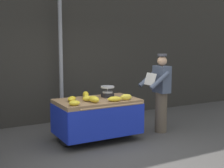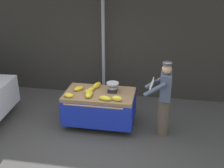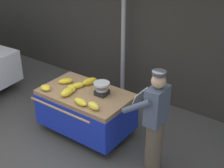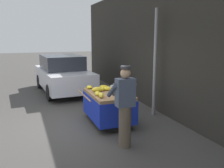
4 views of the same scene
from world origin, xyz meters
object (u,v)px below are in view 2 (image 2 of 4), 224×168
(banana_bunch_4, at_px, (97,85))
(banana_bunch_6, at_px, (89,92))
(banana_bunch_0, at_px, (105,98))
(banana_bunch_2, at_px, (89,94))
(banana_bunch_7, at_px, (79,88))
(banana_bunch_3, at_px, (117,98))
(banana_bunch_5, at_px, (91,89))
(banana_cart, at_px, (100,102))
(banana_bunch_1, at_px, (69,95))
(weighing_scale, at_px, (113,87))
(street_pole, at_px, (103,46))
(vendor_person, at_px, (164,99))

(banana_bunch_4, distance_m, banana_bunch_6, 0.39)
(banana_bunch_4, bearing_deg, banana_bunch_0, -62.76)
(banana_bunch_2, bearing_deg, banana_bunch_7, 136.64)
(banana_bunch_3, height_order, banana_bunch_5, banana_bunch_3)
(banana_cart, relative_size, banana_bunch_4, 5.51)
(banana_cart, distance_m, banana_bunch_1, 0.76)
(banana_bunch_4, height_order, banana_bunch_6, banana_bunch_4)
(weighing_scale, bearing_deg, banana_bunch_1, -153.96)
(banana_bunch_0, bearing_deg, weighing_scale, 79.38)
(banana_bunch_0, height_order, banana_bunch_2, banana_bunch_2)
(weighing_scale, height_order, banana_bunch_2, weighing_scale)
(street_pole, relative_size, banana_bunch_0, 10.86)
(street_pole, distance_m, banana_bunch_5, 1.58)
(street_pole, bearing_deg, vendor_person, -44.38)
(banana_cart, relative_size, weighing_scale, 5.82)
(street_pole, relative_size, banana_bunch_1, 14.63)
(banana_cart, xyz_separation_m, banana_bunch_2, (-0.19, -0.25, 0.30))
(banana_cart, xyz_separation_m, banana_bunch_7, (-0.51, 0.06, 0.28))
(weighing_scale, relative_size, banana_bunch_0, 0.99)
(weighing_scale, xyz_separation_m, banana_bunch_6, (-0.52, -0.20, -0.07))
(banana_bunch_6, distance_m, vendor_person, 1.70)
(weighing_scale, distance_m, banana_bunch_2, 0.60)
(street_pole, xyz_separation_m, banana_bunch_0, (0.41, -1.85, -0.64))
(weighing_scale, relative_size, banana_bunch_6, 1.20)
(banana_bunch_3, bearing_deg, banana_bunch_1, 179.88)
(vendor_person, bearing_deg, street_pole, 135.62)
(banana_bunch_3, bearing_deg, banana_bunch_0, -177.69)
(banana_bunch_1, xyz_separation_m, banana_bunch_4, (0.50, 0.62, 0.02))
(banana_bunch_6, xyz_separation_m, vendor_person, (1.69, -0.06, -0.01))
(street_pole, height_order, banana_bunch_6, street_pole)
(banana_bunch_1, relative_size, banana_bunch_3, 0.90)
(weighing_scale, bearing_deg, banana_bunch_0, -100.62)
(banana_bunch_5, bearing_deg, banana_bunch_3, -29.85)
(banana_bunch_1, distance_m, vendor_person, 2.10)
(street_pole, xyz_separation_m, banana_bunch_1, (-0.41, -1.83, -0.64))
(banana_bunch_4, distance_m, banana_bunch_7, 0.45)
(banana_bunch_5, height_order, banana_bunch_6, same)
(banana_cart, distance_m, banana_bunch_3, 0.65)
(banana_bunch_4, height_order, banana_bunch_5, banana_bunch_4)
(banana_bunch_6, distance_m, banana_bunch_7, 0.32)
(weighing_scale, height_order, banana_bunch_0, weighing_scale)
(banana_bunch_2, xyz_separation_m, banana_bunch_4, (0.07, 0.53, 0.00))
(banana_bunch_0, bearing_deg, banana_bunch_6, 148.77)
(banana_cart, height_order, banana_bunch_4, banana_bunch_4)
(banana_bunch_3, distance_m, vendor_person, 1.02)
(banana_bunch_3, height_order, banana_bunch_4, banana_bunch_4)
(banana_bunch_2, distance_m, banana_bunch_3, 0.66)
(banana_bunch_1, xyz_separation_m, banana_bunch_5, (0.41, 0.39, 0.00))
(banana_cart, relative_size, banana_bunch_7, 6.07)
(street_pole, distance_m, banana_cart, 1.77)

